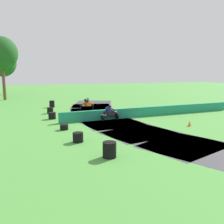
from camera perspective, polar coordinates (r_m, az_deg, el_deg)
name	(u,v)px	position (r m, az deg, el deg)	size (l,w,h in m)	color
ground_plane	(105,120)	(21.87, -1.63, -1.79)	(120.00, 120.00, 0.00)	#4C933D
track_asphalt	(116,119)	(22.26, 0.89, -1.58)	(9.45, 29.64, 0.01)	#3D3D42
safety_barrier	(153,111)	(24.01, 9.57, 0.19)	(0.30, 18.27, 0.90)	#1E8466
motorcycle_lead_orange	(88,104)	(27.59, -5.74, 1.88)	(1.71, 0.96, 1.43)	black
motorcycle_chase_black	(110,113)	(21.55, -0.43, -0.24)	(1.67, 0.95, 1.43)	black
tire_stack_near	(52,104)	(30.10, -13.87, 1.83)	(0.61, 0.61, 0.80)	black
tire_stack_mid_a	(50,110)	(25.87, -14.26, 0.36)	(0.63, 0.63, 0.60)	black
tire_stack_mid_b	(52,116)	(22.76, -13.83, -0.85)	(0.66, 0.66, 0.60)	black
tire_stack_far	(64,127)	(18.45, -11.13, -3.48)	(0.61, 0.61, 0.40)	black
tire_stack_extra_a	(78,137)	(15.14, -7.95, -5.88)	(0.65, 0.65, 0.60)	black
tire_stack_extra_b	(109,150)	(12.39, -0.60, -8.82)	(0.70, 0.70, 0.80)	black
traffic_cone	(190,123)	(20.20, 17.69, -2.56)	(0.28, 0.28, 0.44)	orange
tree_far_left	(2,63)	(49.01, -24.28, 10.49)	(4.86, 4.86, 8.37)	brown
tree_far_right	(2,53)	(40.06, -24.39, 12.40)	(4.56, 4.56, 9.30)	brown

